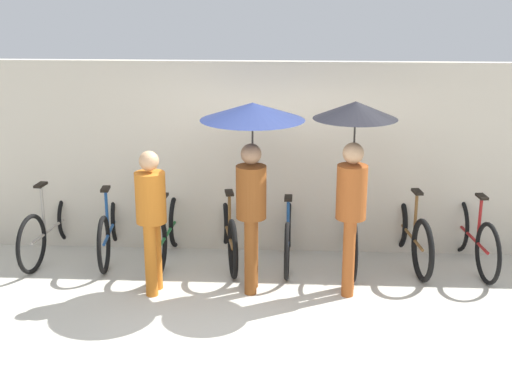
% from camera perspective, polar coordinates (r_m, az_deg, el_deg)
% --- Properties ---
extents(ground_plane, '(30.00, 30.00, 0.00)m').
position_cam_1_polar(ground_plane, '(7.06, -0.55, -10.77)').
color(ground_plane, beige).
extents(back_wall, '(13.02, 0.12, 2.33)m').
position_cam_1_polar(back_wall, '(8.62, 0.31, 2.73)').
color(back_wall, beige).
rests_on(back_wall, ground).
extents(parked_bicycle_0, '(0.44, 1.75, 1.10)m').
position_cam_1_polar(parked_bicycle_0, '(8.99, -16.00, -2.66)').
color(parked_bicycle_0, black).
rests_on(parked_bicycle_0, ground).
extents(parked_bicycle_1, '(0.44, 1.68, 1.02)m').
position_cam_1_polar(parked_bicycle_1, '(8.80, -11.56, -2.84)').
color(parked_bicycle_1, black).
rests_on(parked_bicycle_1, ground).
extents(parked_bicycle_2, '(0.44, 1.65, 0.97)m').
position_cam_1_polar(parked_bicycle_2, '(8.56, -7.06, -3.16)').
color(parked_bicycle_2, black).
rests_on(parked_bicycle_2, ground).
extents(parked_bicycle_3, '(0.51, 1.72, 1.11)m').
position_cam_1_polar(parked_bicycle_3, '(8.53, -2.24, -3.13)').
color(parked_bicycle_3, black).
rests_on(parked_bicycle_3, ground).
extents(parked_bicycle_4, '(0.44, 1.65, 1.06)m').
position_cam_1_polar(parked_bicycle_4, '(8.47, 2.59, -3.34)').
color(parked_bicycle_4, black).
rests_on(parked_bicycle_4, ground).
extents(parked_bicycle_5, '(0.44, 1.84, 1.10)m').
position_cam_1_polar(parked_bicycle_5, '(8.51, 7.43, -3.04)').
color(parked_bicycle_5, black).
rests_on(parked_bicycle_5, ground).
extents(parked_bicycle_6, '(0.44, 1.74, 0.98)m').
position_cam_1_polar(parked_bicycle_6, '(8.61, 12.18, -3.22)').
color(parked_bicycle_6, black).
rests_on(parked_bicycle_6, ground).
extents(parked_bicycle_7, '(0.44, 1.69, 1.08)m').
position_cam_1_polar(parked_bicycle_7, '(8.71, 16.90, -3.36)').
color(parked_bicycle_7, black).
rests_on(parked_bicycle_7, ground).
extents(pedestrian_leading, '(0.32, 0.32, 1.57)m').
position_cam_1_polar(pedestrian_leading, '(7.54, -8.38, -1.60)').
color(pedestrian_leading, '#C66B1E').
rests_on(pedestrian_leading, ground).
extents(pedestrian_center, '(1.09, 1.09, 2.03)m').
position_cam_1_polar(pedestrian_center, '(7.40, -0.32, 4.09)').
color(pedestrian_center, brown).
rests_on(pedestrian_center, ground).
extents(pedestrian_trailing, '(0.88, 0.88, 2.06)m').
position_cam_1_polar(pedestrian_trailing, '(7.42, 7.82, 3.29)').
color(pedestrian_trailing, '#9E4C1E').
rests_on(pedestrian_trailing, ground).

